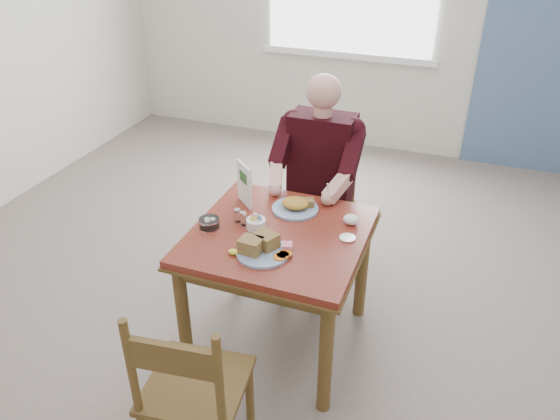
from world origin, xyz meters
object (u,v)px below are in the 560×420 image
at_px(table, 279,250).
at_px(near_plate, 262,247).
at_px(chair_near, 192,391).
at_px(diner, 318,167).
at_px(chair_far, 320,206).
at_px(far_plate, 296,205).

bearing_deg(table, near_plate, -93.17).
relative_size(chair_near, diner, 0.69).
relative_size(chair_far, chair_near, 1.00).
xyz_separation_m(chair_far, diner, (0.00, -0.09, 0.33)).
xyz_separation_m(chair_near, near_plate, (0.04, 0.69, 0.30)).
bearing_deg(far_plate, near_plate, -92.56).
bearing_deg(chair_far, table, -90.00).
bearing_deg(chair_far, chair_near, -91.84).
bearing_deg(chair_far, near_plate, -90.65).
bearing_deg(chair_near, far_plate, 86.84).
distance_m(chair_near, far_plate, 1.19).
relative_size(chair_far, diner, 0.69).
distance_m(chair_far, near_plate, 1.05).
xyz_separation_m(diner, far_plate, (0.01, -0.45, -0.03)).
bearing_deg(table, chair_far, 90.00).
distance_m(diner, far_plate, 0.45).
relative_size(table, far_plate, 2.67).
bearing_deg(diner, table, -90.00).
bearing_deg(far_plate, diner, 91.17).
bearing_deg(table, diner, 90.00).
bearing_deg(near_plate, far_plate, 87.44).
xyz_separation_m(near_plate, far_plate, (0.02, 0.46, -0.01)).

